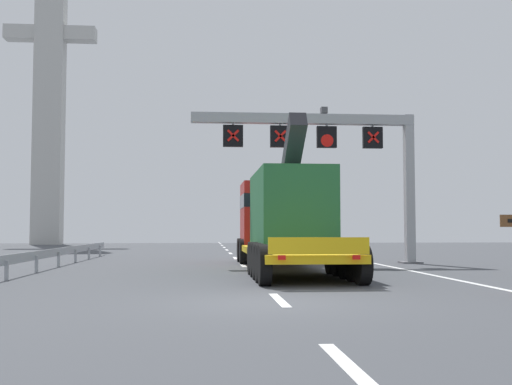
% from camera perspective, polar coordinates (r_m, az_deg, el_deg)
% --- Properties ---
extents(ground, '(112.00, 112.00, 0.00)m').
position_cam_1_polar(ground, '(13.10, 1.23, -10.10)').
color(ground, '#424449').
extents(lane_markings, '(0.20, 67.23, 0.01)m').
position_cam_1_polar(lane_markings, '(39.32, -2.36, -5.60)').
color(lane_markings, silver).
rests_on(lane_markings, ground).
extents(edge_line_right, '(0.20, 63.00, 0.01)m').
position_cam_1_polar(edge_line_right, '(26.10, 12.19, -6.66)').
color(edge_line_right, silver).
rests_on(edge_line_right, ground).
extents(overhead_lane_gantry, '(10.28, 0.90, 7.00)m').
position_cam_1_polar(overhead_lane_gantry, '(28.17, 7.19, 4.42)').
color(overhead_lane_gantry, '#9EA0A5').
rests_on(overhead_lane_gantry, ground).
extents(heavy_haul_truck_yellow, '(3.03, 14.06, 5.30)m').
position_cam_1_polar(heavy_haul_truck_yellow, '(24.38, 2.32, -2.30)').
color(heavy_haul_truck_yellow, yellow).
rests_on(heavy_haul_truck_yellow, ground).
extents(guardrail_left, '(0.13, 26.56, 0.76)m').
position_cam_1_polar(guardrail_left, '(24.97, -18.62, -5.43)').
color(guardrail_left, '#999EA3').
rests_on(guardrail_left, ground).
extents(bridge_pylon_distant, '(9.00, 2.00, 34.30)m').
position_cam_1_polar(bridge_pylon_distant, '(67.12, -18.36, 10.60)').
color(bridge_pylon_distant, '#B7B7B2').
rests_on(bridge_pylon_distant, ground).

